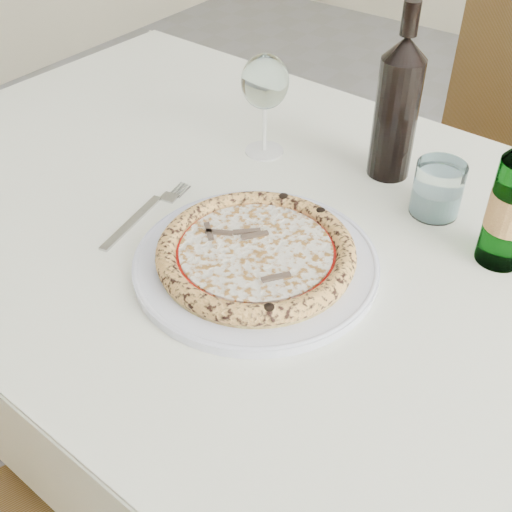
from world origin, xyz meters
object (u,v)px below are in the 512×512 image
object	(u,v)px
plate	(256,262)
wine_glass	(265,84)
pizza	(256,253)
wine_bottle	(397,107)
dining_table	(293,273)
tumbler	(437,192)
chair_far	(483,167)

from	to	relation	value
plate	wine_glass	distance (m)	0.34
pizza	wine_bottle	size ratio (longest dim) A/B	0.97
dining_table	wine_bottle	size ratio (longest dim) A/B	5.51
wine_glass	tumbler	bearing A→B (deg)	1.65
wine_bottle	wine_glass	bearing A→B (deg)	-161.62
pizza	wine_glass	world-z (taller)	wine_glass
plate	wine_bottle	distance (m)	0.36
plate	pizza	distance (m)	0.02
dining_table	wine_glass	world-z (taller)	wine_glass
dining_table	pizza	xyz separation A→B (m)	(-0.00, -0.10, 0.11)
pizza	tumbler	size ratio (longest dim) A/B	3.26
dining_table	tumbler	world-z (taller)	tumbler
plate	pizza	xyz separation A→B (m)	(-0.00, 0.00, 0.02)
wine_bottle	dining_table	bearing A→B (deg)	-97.67
pizza	wine_bottle	xyz separation A→B (m)	(0.03, 0.34, 0.10)
chair_far	pizza	world-z (taller)	chair_far
chair_far	tumbler	bearing A→B (deg)	-81.61
dining_table	wine_bottle	distance (m)	0.31
tumbler	chair_far	bearing A→B (deg)	98.39
dining_table	wine_bottle	world-z (taller)	wine_bottle
tumbler	wine_bottle	bearing A→B (deg)	151.69
pizza	wine_bottle	world-z (taller)	wine_bottle
dining_table	tumbler	size ratio (longest dim) A/B	18.58
plate	pizza	size ratio (longest dim) A/B	1.24
plate	chair_far	bearing A→B (deg)	85.68
pizza	tumbler	xyz separation A→B (m)	(0.14, 0.28, 0.01)
pizza	wine_bottle	distance (m)	0.35
dining_table	wine_bottle	xyz separation A→B (m)	(0.03, 0.24, 0.20)
tumbler	pizza	bearing A→B (deg)	-117.72
dining_table	wine_glass	distance (m)	0.32
chair_far	wine_bottle	xyz separation A→B (m)	(-0.03, -0.50, 0.35)
chair_far	tumbler	distance (m)	0.62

